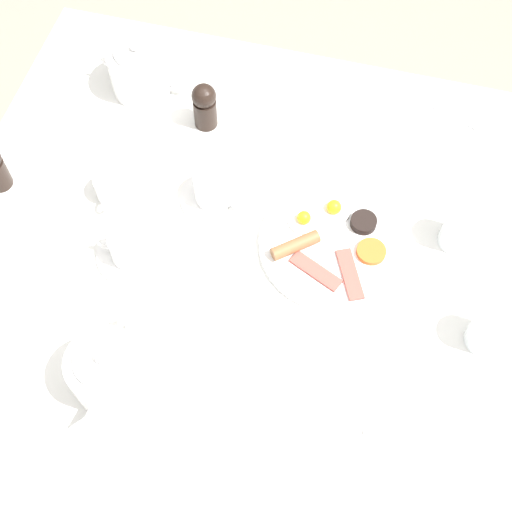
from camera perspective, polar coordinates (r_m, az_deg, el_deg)
name	(u,v)px	position (r m, az deg, el deg)	size (l,w,h in m)	color
ground_plane	(256,385)	(1.98, 0.00, -10.24)	(8.00, 8.00, 0.00)	gray
table	(256,275)	(1.38, 0.00, -1.55)	(1.08, 1.20, 0.70)	white
breakfast_plate	(332,243)	(1.35, 6.10, 1.06)	(0.28, 0.28, 0.04)	white
teapot_near	(140,70)	(1.56, -9.27, 14.49)	(0.13, 0.22, 0.13)	white
teapot_far	(108,371)	(1.21, -11.76, -9.00)	(0.22, 0.13, 0.13)	white
teacup_with_saucer_left	(215,190)	(1.38, -3.29, 5.29)	(0.14, 0.14, 0.07)	white
teacup_with_saucer_right	(131,248)	(1.33, -9.98, 0.66)	(0.14, 0.14, 0.07)	white
water_glass_tall	(488,331)	(1.29, 18.09, -5.70)	(0.07, 0.07, 0.08)	white
water_glass_short	(460,229)	(1.37, 15.98, 2.07)	(0.07, 0.07, 0.08)	white
creamer_jug	(112,187)	(1.41, -11.42, 5.43)	(0.09, 0.07, 0.05)	white
pepper_grinder	(205,105)	(1.48, -4.13, 11.95)	(0.05, 0.05, 0.11)	black
fork_by_plate	(334,124)	(1.52, 6.24, 10.42)	(0.02, 0.19, 0.00)	silver
knife_by_plate	(432,438)	(1.24, 13.92, -13.98)	(0.05, 0.22, 0.00)	silver
spoon_for_tea	(458,118)	(1.58, 15.88, 10.56)	(0.07, 0.14, 0.00)	silver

